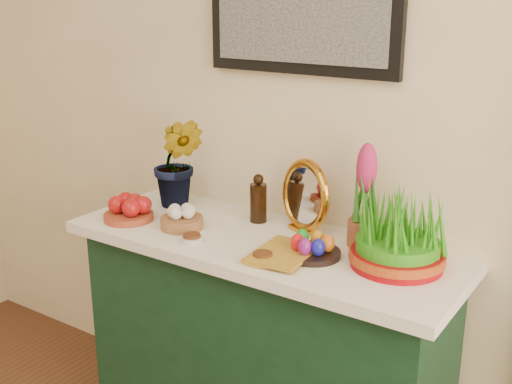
{
  "coord_description": "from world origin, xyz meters",
  "views": [
    {
      "loc": [
        1.06,
        0.27,
        1.71
      ],
      "look_at": [
        -0.07,
        1.95,
        1.07
      ],
      "focal_mm": 45.0,
      "sensor_mm": 36.0,
      "label": 1
    }
  ],
  "objects_px": {
    "sideboard": "(264,356)",
    "mirror": "(305,197)",
    "wheatgrass_sabzeh": "(398,234)",
    "book": "(259,248)",
    "hyacinth_green": "(178,148)"
  },
  "relations": [
    {
      "from": "sideboard",
      "to": "book",
      "type": "xyz_separation_m",
      "value": [
        0.06,
        -0.12,
        0.48
      ]
    },
    {
      "from": "sideboard",
      "to": "wheatgrass_sabzeh",
      "type": "height_order",
      "value": "wheatgrass_sabzeh"
    },
    {
      "from": "mirror",
      "to": "wheatgrass_sabzeh",
      "type": "distance_m",
      "value": 0.41
    },
    {
      "from": "hyacinth_green",
      "to": "wheatgrass_sabzeh",
      "type": "distance_m",
      "value": 0.95
    },
    {
      "from": "hyacinth_green",
      "to": "sideboard",
      "type": "bearing_deg",
      "value": -37.16
    },
    {
      "from": "sideboard",
      "to": "wheatgrass_sabzeh",
      "type": "relative_size",
      "value": 4.38
    },
    {
      "from": "mirror",
      "to": "book",
      "type": "relative_size",
      "value": 1.11
    },
    {
      "from": "mirror",
      "to": "wheatgrass_sabzeh",
      "type": "relative_size",
      "value": 0.89
    },
    {
      "from": "mirror",
      "to": "sideboard",
      "type": "bearing_deg",
      "value": -118.44
    },
    {
      "from": "mirror",
      "to": "wheatgrass_sabzeh",
      "type": "xyz_separation_m",
      "value": [
        0.39,
        -0.11,
        -0.02
      ]
    },
    {
      "from": "wheatgrass_sabzeh",
      "to": "hyacinth_green",
      "type": "bearing_deg",
      "value": 175.58
    },
    {
      "from": "sideboard",
      "to": "mirror",
      "type": "height_order",
      "value": "mirror"
    },
    {
      "from": "book",
      "to": "wheatgrass_sabzeh",
      "type": "bearing_deg",
      "value": 15.22
    },
    {
      "from": "sideboard",
      "to": "hyacinth_green",
      "type": "xyz_separation_m",
      "value": [
        -0.47,
        0.1,
        0.7
      ]
    },
    {
      "from": "sideboard",
      "to": "book",
      "type": "distance_m",
      "value": 0.5
    }
  ]
}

